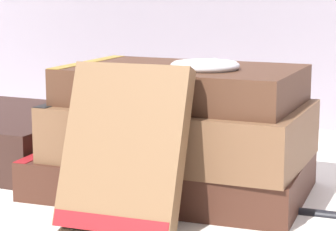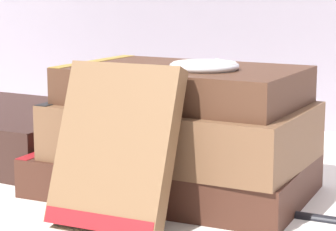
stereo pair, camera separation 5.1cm
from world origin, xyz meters
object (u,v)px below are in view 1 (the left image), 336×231
(pocket_watch, at_px, (205,66))
(reading_glasses, at_px, (160,148))
(book_flat_top, at_px, (177,84))
(book_flat_middle, at_px, (175,130))
(book_flat_bottom, at_px, (166,173))
(book_leaning_front, at_px, (123,155))

(pocket_watch, xyz_separation_m, reading_glasses, (-0.10, 0.16, -0.11))
(book_flat_top, bearing_deg, pocket_watch, -19.67)
(book_flat_top, distance_m, pocket_watch, 0.04)
(book_flat_middle, relative_size, book_flat_top, 1.08)
(book_flat_middle, bearing_deg, book_flat_bottom, 158.71)
(book_flat_top, distance_m, reading_glasses, 0.18)
(book_leaning_front, bearing_deg, reading_glasses, 104.67)
(reading_glasses, bearing_deg, book_flat_top, -43.04)
(book_flat_middle, xyz_separation_m, book_flat_top, (-0.00, 0.01, 0.04))
(book_leaning_front, xyz_separation_m, pocket_watch, (0.03, 0.09, 0.06))
(book_flat_bottom, xyz_separation_m, book_flat_top, (0.01, 0.00, 0.08))
(book_flat_bottom, height_order, book_flat_top, book_flat_top)
(book_flat_bottom, bearing_deg, book_flat_top, 4.90)
(book_flat_top, bearing_deg, reading_glasses, 118.48)
(book_flat_middle, height_order, book_flat_top, book_flat_top)
(book_leaning_front, relative_size, reading_glasses, 1.10)
(book_flat_top, height_order, book_leaning_front, book_leaning_front)
(book_flat_middle, relative_size, book_leaning_front, 1.77)
(book_flat_bottom, bearing_deg, book_flat_middle, -24.01)
(book_leaning_front, bearing_deg, book_flat_bottom, 92.37)
(book_flat_bottom, distance_m, book_flat_top, 0.08)
(book_flat_bottom, distance_m, book_leaning_front, 0.11)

